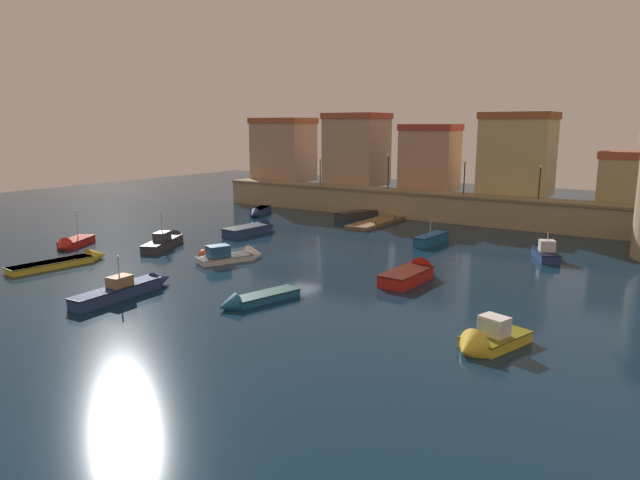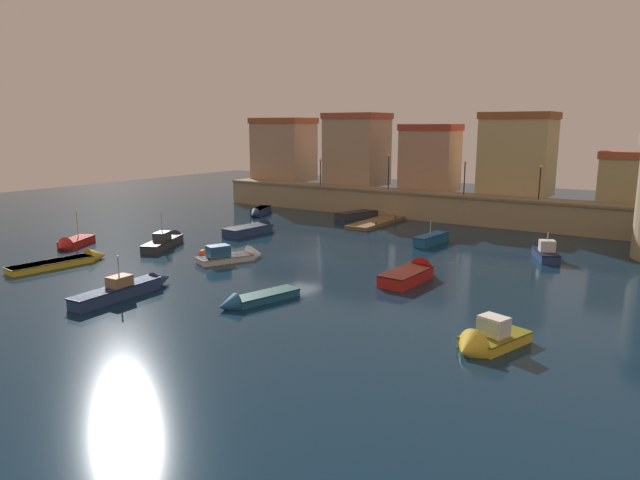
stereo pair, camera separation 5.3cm
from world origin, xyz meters
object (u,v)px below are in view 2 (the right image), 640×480
moored_boat_1 (485,341)px  moored_boat_10 (255,229)px  quay_lamp_0 (320,167)px  moored_boat_2 (252,300)px  moored_boat_0 (167,240)px  moored_boat_9 (435,238)px  quay_lamp_1 (389,166)px  moored_boat_11 (72,243)px  moored_boat_4 (413,273)px  moored_boat_5 (259,211)px  moored_boat_7 (69,261)px  quay_lamp_3 (540,176)px  mooring_buoy_0 (203,254)px  moored_boat_8 (128,288)px  moored_boat_3 (235,256)px  quay_lamp_2 (465,172)px  moored_boat_12 (367,213)px  moored_boat_6 (544,252)px

moored_boat_1 → moored_boat_10: size_ratio=0.73×
quay_lamp_0 → moored_boat_2: size_ratio=0.57×
moored_boat_0 → moored_boat_2: moored_boat_0 is taller
moored_boat_9 → quay_lamp_1: bearing=46.7°
moored_boat_9 → moored_boat_11: (-24.62, -18.36, -0.13)m
quay_lamp_0 → moored_boat_4: size_ratio=0.55×
quay_lamp_1 → moored_boat_9: 16.24m
moored_boat_5 → moored_boat_7: size_ratio=0.75×
quay_lamp_3 → mooring_buoy_0: bearing=-126.9°
moored_boat_0 → moored_boat_8: size_ratio=0.93×
moored_boat_4 → moored_boat_10: same height
moored_boat_7 → moored_boat_3: bearing=-43.8°
quay_lamp_2 → moored_boat_2: 33.77m
quay_lamp_1 → moored_boat_5: bearing=-148.3°
mooring_buoy_0 → moored_boat_5: bearing=117.0°
moored_boat_5 → moored_boat_7: 26.13m
quay_lamp_2 → moored_boat_12: bearing=-168.9°
quay_lamp_3 → quay_lamp_1: bearing=180.0°
moored_boat_11 → quay_lamp_2: bearing=115.6°
quay_lamp_1 → moored_boat_5: 15.42m
quay_lamp_3 → moored_boat_1: quay_lamp_3 is taller
moored_boat_2 → moored_boat_12: bearing=-147.3°
moored_boat_3 → moored_boat_5: size_ratio=0.97×
moored_boat_5 → moored_boat_11: size_ratio=1.18×
moored_boat_6 → mooring_buoy_0: bearing=96.7°
moored_boat_3 → moored_boat_10: size_ratio=0.87×
moored_boat_9 → quay_lamp_0: bearing=64.1°
moored_boat_0 → moored_boat_4: size_ratio=1.21×
moored_boat_4 → moored_boat_2: bearing=153.8°
moored_boat_2 → moored_boat_10: (-13.90, 16.98, 0.17)m
quay_lamp_2 → moored_boat_3: quay_lamp_2 is taller
moored_boat_1 → moored_boat_2: size_ratio=0.83×
moored_boat_4 → moored_boat_9: moored_boat_9 is taller
moored_boat_6 → moored_boat_7: size_ratio=0.67×
quay_lamp_3 → moored_boat_0: (-24.30, -24.93, -4.77)m
quay_lamp_3 → moored_boat_7: quay_lamp_3 is taller
quay_lamp_3 → moored_boat_5: quay_lamp_3 is taller
moored_boat_4 → moored_boat_12: 26.38m
moored_boat_7 → moored_boat_2: bearing=-83.0°
mooring_buoy_0 → quay_lamp_2: bearing=65.2°
moored_boat_1 → mooring_buoy_0: bearing=-88.3°
moored_boat_3 → moored_boat_8: (0.76, -10.36, 0.09)m
moored_boat_3 → moored_boat_12: (-1.81, 23.86, 0.03)m
quay_lamp_1 → moored_boat_4: 27.73m
moored_boat_12 → moored_boat_4: bearing=-125.9°
moored_boat_4 → moored_boat_12: bearing=38.1°
moored_boat_6 → mooring_buoy_0: 26.48m
moored_boat_1 → moored_boat_6: 20.81m
moored_boat_9 → moored_boat_0: bearing=130.7°
quay_lamp_0 → moored_boat_6: 31.31m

